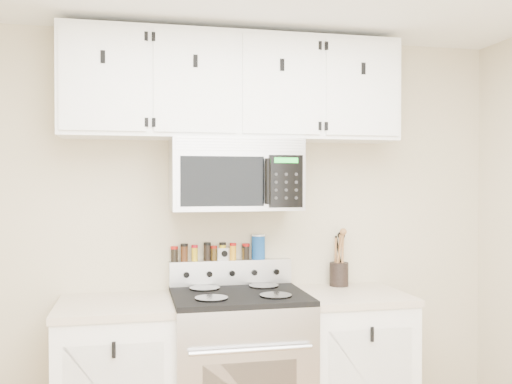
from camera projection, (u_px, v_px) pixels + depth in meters
back_wall at (230, 235)px, 3.58m from camera, size 3.50×0.01×2.50m
range at (239, 373)px, 3.28m from camera, size 0.76×0.65×1.10m
base_cabinet_right at (350, 368)px, 3.45m from camera, size 0.64×0.62×0.92m
microwave at (235, 175)px, 3.38m from camera, size 0.76×0.44×0.42m
upper_cabinets at (234, 88)px, 3.40m from camera, size 2.00×0.35×0.62m
utensil_crock at (339, 272)px, 3.64m from camera, size 0.12×0.12×0.35m
kitchen_timer at (224, 254)px, 3.54m from camera, size 0.08×0.08×0.08m
salt_canister at (258, 247)px, 3.58m from camera, size 0.09×0.09×0.16m
spice_jar_0 at (174, 254)px, 3.47m from camera, size 0.04×0.04×0.09m
spice_jar_1 at (184, 252)px, 3.48m from camera, size 0.05×0.05×0.11m
spice_jar_2 at (195, 253)px, 3.50m from camera, size 0.04×0.04×0.10m
spice_jar_3 at (207, 251)px, 3.51m from camera, size 0.04×0.04×0.11m
spice_jar_4 at (214, 253)px, 3.52m from camera, size 0.04×0.04×0.09m
spice_jar_5 at (223, 251)px, 3.53m from camera, size 0.04×0.04×0.11m
spice_jar_6 at (233, 251)px, 3.55m from camera, size 0.04×0.04×0.11m
spice_jar_7 at (245, 252)px, 3.56m from camera, size 0.04×0.04×0.09m
spice_jar_8 at (246, 251)px, 3.56m from camera, size 0.05×0.05×0.10m
spice_jar_9 at (257, 251)px, 3.58m from camera, size 0.04×0.04×0.11m
spice_jar_10 at (258, 252)px, 3.58m from camera, size 0.04×0.04×0.09m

